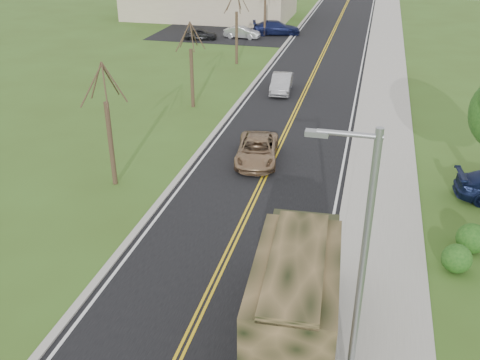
% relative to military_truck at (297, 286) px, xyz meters
% --- Properties ---
extents(ground, '(160.00, 160.00, 0.00)m').
position_rel_military_truck_xyz_m(ground, '(-3.21, -1.63, -1.94)').
color(ground, '#38521B').
rests_on(ground, ground).
extents(road, '(8.00, 120.00, 0.01)m').
position_rel_military_truck_xyz_m(road, '(-3.21, 38.37, -1.94)').
color(road, black).
rests_on(road, ground).
extents(curb_right, '(0.30, 120.00, 0.12)m').
position_rel_military_truck_xyz_m(curb_right, '(0.94, 38.37, -1.88)').
color(curb_right, '#9E998E').
rests_on(curb_right, ground).
extents(sidewalk_right, '(3.20, 120.00, 0.10)m').
position_rel_military_truck_xyz_m(sidewalk_right, '(2.69, 38.37, -1.89)').
color(sidewalk_right, '#9E998E').
rests_on(sidewalk_right, ground).
extents(curb_left, '(0.30, 120.00, 0.10)m').
position_rel_military_truck_xyz_m(curb_left, '(-7.36, 38.37, -1.89)').
color(curb_left, '#9E998E').
rests_on(curb_left, ground).
extents(street_light, '(1.65, 0.22, 8.00)m').
position_rel_military_truck_xyz_m(street_light, '(1.69, -2.13, 2.49)').
color(street_light, gray).
rests_on(street_light, ground).
extents(bare_tree_a, '(1.93, 2.26, 6.08)m').
position_rel_military_truck_xyz_m(bare_tree_a, '(-10.21, 8.37, 0.68)').
color(bare_tree_a, '#38281C').
rests_on(bare_tree_a, ground).
extents(bare_tree_b, '(1.83, 2.14, 5.73)m').
position_rel_military_truck_xyz_m(bare_tree_b, '(-10.21, 20.37, 0.53)').
color(bare_tree_b, '#38281C').
rests_on(bare_tree_b, ground).
extents(bare_tree_c, '(2.04, 2.39, 6.42)m').
position_rel_military_truck_xyz_m(bare_tree_c, '(-10.22, 32.37, 0.83)').
color(bare_tree_c, '#38281C').
rests_on(bare_tree_c, ground).
extents(bare_tree_d, '(1.88, 2.20, 5.91)m').
position_rel_military_truck_xyz_m(bare_tree_d, '(-10.21, 44.37, 0.61)').
color(bare_tree_d, '#38281C').
rests_on(bare_tree_d, ground).
extents(military_truck, '(2.76, 6.94, 3.40)m').
position_rel_military_truck_xyz_m(military_truck, '(0.00, 0.00, 0.00)').
color(military_truck, black).
rests_on(military_truck, ground).
extents(suv_champagne, '(2.73, 4.83, 1.27)m').
position_rel_military_truck_xyz_m(suv_champagne, '(-4.01, 12.70, -1.31)').
color(suv_champagne, '#8F6F51').
rests_on(suv_champagne, ground).
extents(sedan_silver, '(1.71, 4.12, 1.33)m').
position_rel_military_truck_xyz_m(sedan_silver, '(-4.92, 25.17, -1.28)').
color(sedan_silver, '#A4A3A8').
rests_on(sedan_silver, ground).
extents(lot_car_dark, '(3.67, 2.18, 1.17)m').
position_rel_military_truck_xyz_m(lot_car_dark, '(-16.37, 41.02, -1.36)').
color(lot_car_dark, black).
rests_on(lot_car_dark, ground).
extents(lot_car_silver, '(3.87, 1.63, 1.24)m').
position_rel_military_truck_xyz_m(lot_car_silver, '(-12.31, 42.77, -1.32)').
color(lot_car_silver, silver).
rests_on(lot_car_silver, ground).
extents(lot_car_navy, '(5.47, 3.23, 1.49)m').
position_rel_military_truck_xyz_m(lot_car_navy, '(-9.14, 45.46, -1.20)').
color(lot_car_navy, '#10173E').
rests_on(lot_car_navy, ground).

